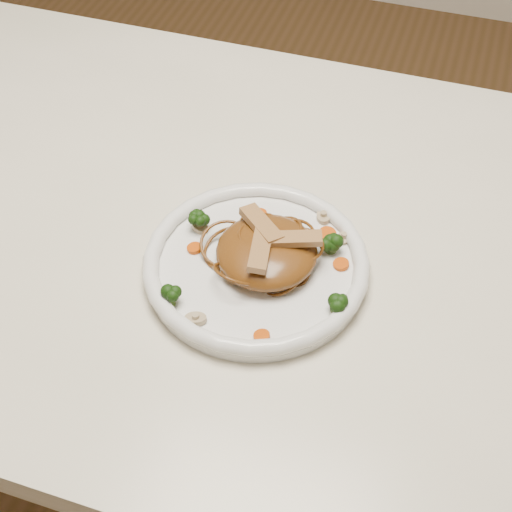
% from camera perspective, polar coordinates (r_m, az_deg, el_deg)
% --- Properties ---
extents(ground, '(4.00, 4.00, 0.00)m').
position_cam_1_polar(ground, '(1.57, -1.08, -17.06)').
color(ground, '#54391C').
rests_on(ground, ground).
extents(table, '(1.20, 0.80, 0.75)m').
position_cam_1_polar(table, '(1.02, -1.60, -1.30)').
color(table, '#EFE3CB').
rests_on(table, ground).
extents(plate, '(0.29, 0.29, 0.02)m').
position_cam_1_polar(plate, '(0.88, 0.00, -0.96)').
color(plate, white).
rests_on(plate, table).
extents(noodle_mound, '(0.16, 0.16, 0.04)m').
position_cam_1_polar(noodle_mound, '(0.86, 0.85, 0.35)').
color(noodle_mound, brown).
rests_on(noodle_mound, plate).
extents(chicken_a, '(0.06, 0.04, 0.01)m').
position_cam_1_polar(chicken_a, '(0.85, 3.10, 1.35)').
color(chicken_a, tan).
rests_on(chicken_a, noodle_mound).
extents(chicken_b, '(0.07, 0.06, 0.01)m').
position_cam_1_polar(chicken_b, '(0.86, 0.41, 2.45)').
color(chicken_b, tan).
rests_on(chicken_b, noodle_mound).
extents(chicken_c, '(0.03, 0.07, 0.01)m').
position_cam_1_polar(chicken_c, '(0.83, 0.34, 0.51)').
color(chicken_c, tan).
rests_on(chicken_c, noodle_mound).
extents(broccoli_0, '(0.03, 0.03, 0.03)m').
position_cam_1_polar(broccoli_0, '(0.88, 5.91, 1.07)').
color(broccoli_0, '#18370B').
rests_on(broccoli_0, plate).
extents(broccoli_1, '(0.03, 0.03, 0.03)m').
position_cam_1_polar(broccoli_1, '(0.91, -4.52, 2.86)').
color(broccoli_1, '#18370B').
rests_on(broccoli_1, plate).
extents(broccoli_2, '(0.03, 0.03, 0.03)m').
position_cam_1_polar(broccoli_2, '(0.83, -6.85, -3.06)').
color(broccoli_2, '#18370B').
rests_on(broccoli_2, plate).
extents(broccoli_3, '(0.03, 0.03, 0.03)m').
position_cam_1_polar(broccoli_3, '(0.82, 6.34, -3.57)').
color(broccoli_3, '#18370B').
rests_on(broccoli_3, plate).
extents(carrot_0, '(0.03, 0.03, 0.00)m').
position_cam_1_polar(carrot_0, '(0.91, 5.60, 1.71)').
color(carrot_0, '#D55107').
rests_on(carrot_0, plate).
extents(carrot_1, '(0.02, 0.02, 0.00)m').
position_cam_1_polar(carrot_1, '(0.89, -4.82, 0.62)').
color(carrot_1, '#D55107').
rests_on(carrot_1, plate).
extents(carrot_2, '(0.03, 0.03, 0.00)m').
position_cam_1_polar(carrot_2, '(0.88, 6.64, -0.65)').
color(carrot_2, '#D55107').
rests_on(carrot_2, plate).
extents(carrot_3, '(0.02, 0.02, 0.00)m').
position_cam_1_polar(carrot_3, '(0.93, 0.17, 3.27)').
color(carrot_3, '#D55107').
rests_on(carrot_3, plate).
extents(carrot_4, '(0.02, 0.02, 0.00)m').
position_cam_1_polar(carrot_4, '(0.80, 0.45, -6.26)').
color(carrot_4, '#D55107').
rests_on(carrot_4, plate).
extents(mushroom_0, '(0.03, 0.03, 0.01)m').
position_cam_1_polar(mushroom_0, '(0.82, -4.72, -4.90)').
color(mushroom_0, '#C5B494').
rests_on(mushroom_0, plate).
extents(mushroom_1, '(0.03, 0.03, 0.01)m').
position_cam_1_polar(mushroom_1, '(0.91, 6.86, 1.39)').
color(mushroom_1, '#C5B494').
rests_on(mushroom_1, plate).
extents(mushroom_2, '(0.03, 0.03, 0.01)m').
position_cam_1_polar(mushroom_2, '(0.91, -4.39, 2.24)').
color(mushroom_2, '#C5B494').
rests_on(mushroom_2, plate).
extents(mushroom_3, '(0.03, 0.03, 0.01)m').
position_cam_1_polar(mushroom_3, '(0.93, 5.28, 3.05)').
color(mushroom_3, '#C5B494').
rests_on(mushroom_3, plate).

